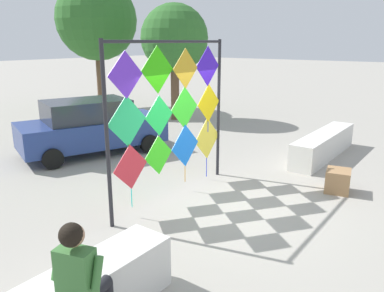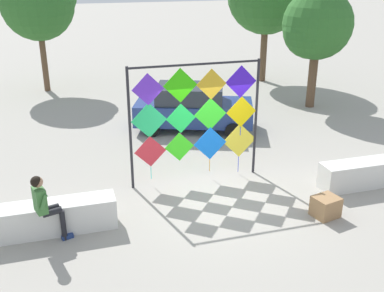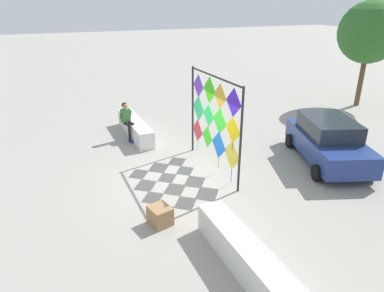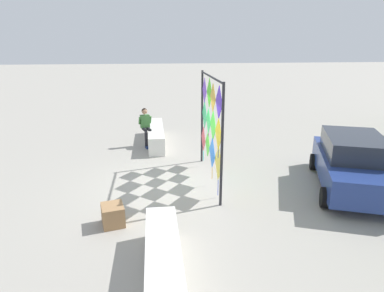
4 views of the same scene
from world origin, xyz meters
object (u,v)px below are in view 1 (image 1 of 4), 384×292
Objects in this scene: kite_display_rack at (173,108)px; seated_vendor at (84,277)px; tree_broadleaf at (96,19)px; parked_car at (91,126)px; tree_palm_like at (174,40)px; cardboard_box_large at (338,181)px.

kite_display_rack is 2.23× the size of seated_vendor.
kite_display_rack is 11.61m from tree_broadleaf.
tree_palm_like is at bearing 12.86° from parked_car.
kite_display_rack is 0.58× the size of tree_broadleaf.
kite_display_rack reaches higher than seated_vendor.
kite_display_rack is at bearing 130.75° from cardboard_box_large.
tree_broadleaf is at bearing 49.07° from seated_vendor.
tree_broadleaf is (6.22, 9.54, 2.22)m from kite_display_rack.
seated_vendor is (-3.74, -1.95, -0.94)m from kite_display_rack.
tree_broadleaf is (3.95, 12.18, 3.82)m from cardboard_box_large.
tree_palm_like reaches higher than cardboard_box_large.
cardboard_box_large is at bearing -107.97° from tree_broadleaf.
parked_car is at bearing 100.57° from cardboard_box_large.
kite_display_rack is 0.79× the size of parked_car.
cardboard_box_large is at bearing -49.25° from kite_display_rack.
tree_broadleaf is at bearing 72.03° from cardboard_box_large.
parked_car is (4.80, 5.83, -0.12)m from seated_vendor.
tree_palm_like reaches higher than seated_vendor.
kite_display_rack is at bearing -105.21° from parked_car.
tree_palm_like reaches higher than parked_car.
cardboard_box_large is (6.01, -0.69, -0.66)m from seated_vendor.
seated_vendor is 6.09m from cardboard_box_large.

